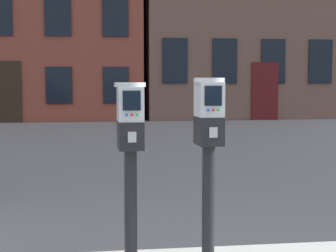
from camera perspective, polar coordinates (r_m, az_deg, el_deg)
parking_meter_near_kerb at (r=3.61m, az=-4.13°, el=-1.61°), size 0.22×0.26×1.29m
parking_meter_twin_adjacent at (r=3.68m, az=4.47°, el=-1.14°), size 0.22×0.26×1.32m
townhouse_green_painted at (r=21.99m, az=-13.96°, el=13.22°), size 7.82×6.60×9.28m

